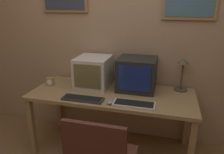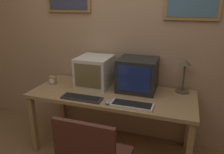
% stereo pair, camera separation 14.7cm
% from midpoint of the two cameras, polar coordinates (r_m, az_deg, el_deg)
% --- Properties ---
extents(wall_back, '(8.00, 0.08, 2.60)m').
position_cam_midpoint_polar(wall_back, '(2.65, 0.76, 10.94)').
color(wall_back, tan).
rests_on(wall_back, ground_plane).
extents(desk, '(1.79, 0.73, 0.73)m').
position_cam_midpoint_polar(desk, '(2.45, -1.73, -5.74)').
color(desk, '#99754C').
rests_on(desk, ground_plane).
extents(monitor_left, '(0.38, 0.41, 0.35)m').
position_cam_midpoint_polar(monitor_left, '(2.57, -6.53, 1.34)').
color(monitor_left, beige).
rests_on(monitor_left, desk).
extents(monitor_right, '(0.42, 0.38, 0.37)m').
position_cam_midpoint_polar(monitor_right, '(2.45, 4.80, 0.76)').
color(monitor_right, black).
rests_on(monitor_right, desk).
extents(keyboard_main, '(0.43, 0.13, 0.03)m').
position_cam_midpoint_polar(keyboard_main, '(2.27, -9.52, -5.62)').
color(keyboard_main, '#333338').
rests_on(keyboard_main, desk).
extents(keyboard_side, '(0.41, 0.16, 0.03)m').
position_cam_midpoint_polar(keyboard_side, '(2.13, 3.80, -7.10)').
color(keyboard_side, beige).
rests_on(keyboard_side, desk).
extents(mouse_near_keyboard, '(0.06, 0.10, 0.04)m').
position_cam_midpoint_polar(mouse_near_keyboard, '(2.16, -2.37, -6.49)').
color(mouse_near_keyboard, gray).
rests_on(mouse_near_keyboard, desk).
extents(desk_clock, '(0.09, 0.05, 0.10)m').
position_cam_midpoint_polar(desk_clock, '(2.72, -17.29, -1.18)').
color(desk_clock, '#A38456').
rests_on(desk_clock, desk).
extents(desk_lamp, '(0.15, 0.15, 0.37)m').
position_cam_midpoint_polar(desk_lamp, '(2.50, 16.39, 1.90)').
color(desk_lamp, '#4C4233').
rests_on(desk_lamp, desk).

